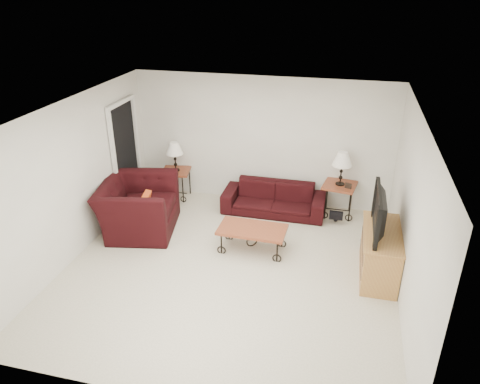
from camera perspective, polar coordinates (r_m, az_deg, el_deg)
name	(u,v)px	position (r m, az deg, el deg)	size (l,w,h in m)	color
ground	(229,268)	(7.13, -1.35, -9.65)	(5.00, 5.00, 0.00)	beige
wall_back	(262,141)	(8.74, 2.81, 6.44)	(5.00, 0.02, 2.50)	white
wall_front	(161,309)	(4.50, -10.01, -14.37)	(5.00, 0.02, 2.50)	white
wall_left	(74,180)	(7.49, -20.28, 1.44)	(0.02, 5.00, 2.50)	white
wall_right	(411,216)	(6.38, 20.81, -2.92)	(0.02, 5.00, 2.50)	white
ceiling	(227,112)	(6.04, -1.60, 10.09)	(5.00, 5.00, 0.00)	white
doorway	(126,157)	(8.86, -14.25, 4.34)	(0.08, 0.94, 2.04)	black
sofa	(274,199)	(8.63, 4.29, -0.85)	(1.94, 0.76, 0.57)	black
side_table_left	(177,184)	(9.28, -8.00, 1.04)	(0.54, 0.54, 0.59)	brown
side_table_right	(338,200)	(8.69, 12.33, -0.95)	(0.58, 0.58, 0.64)	brown
lamp_left	(175,157)	(9.05, -8.23, 4.45)	(0.34, 0.34, 0.59)	black
lamp_right	(342,169)	(8.43, 12.73, 2.92)	(0.36, 0.36, 0.64)	black
photo_frame_left	(166,170)	(9.07, -9.36, 2.74)	(0.12, 0.02, 0.10)	black
photo_frame_right	(348,186)	(8.40, 13.54, 0.76)	(0.13, 0.02, 0.11)	black
coffee_table	(252,239)	(7.46, 1.55, -5.99)	(1.10, 0.60, 0.41)	brown
armchair	(138,206)	(8.15, -12.74, -1.78)	(1.40, 1.23, 0.91)	black
throw_pillow	(145,205)	(8.02, -11.97, -1.65)	(0.41, 0.11, 0.41)	red
tv_stand	(380,253)	(7.12, 17.27, -7.43)	(0.51, 1.23, 0.74)	#BC9346
television	(385,213)	(6.78, 17.85, -2.51)	(1.11, 0.15, 0.64)	black
backpack	(337,210)	(8.46, 12.14, -2.24)	(0.38, 0.29, 0.49)	black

